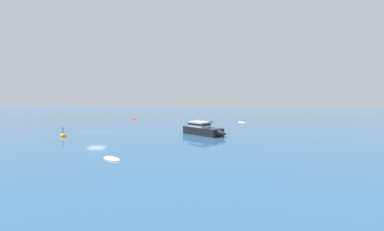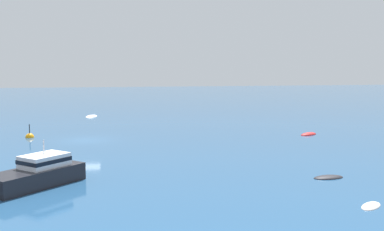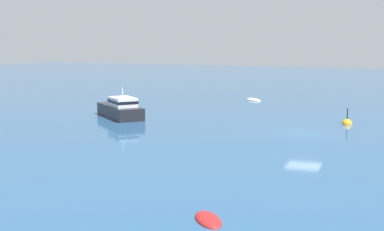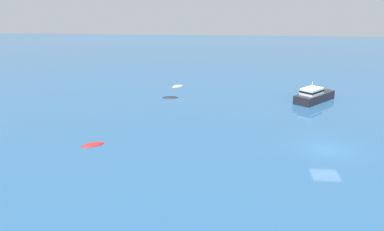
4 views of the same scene
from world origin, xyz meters
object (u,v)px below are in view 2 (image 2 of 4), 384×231
at_px(skiff_1, 309,135).
at_px(channel_buoy, 30,137).
at_px(dinghy_1, 328,178).
at_px(rib, 371,206).
at_px(skiff, 91,117).
at_px(powerboat, 33,175).

distance_m(skiff_1, channel_buoy, 27.00).
relative_size(dinghy_1, rib, 1.17).
distance_m(dinghy_1, rib, 6.17).
distance_m(skiff, rib, 44.59).
bearing_deg(rib, dinghy_1, -138.07).
bearing_deg(powerboat, rib, 111.87).
bearing_deg(skiff, skiff_1, 62.57).
distance_m(skiff, dinghy_1, 39.06).
bearing_deg(skiff_1, powerboat, 0.88).
height_order(powerboat, rib, powerboat).
xyz_separation_m(skiff, dinghy_1, (16.80, -35.27, 0.00)).
distance_m(powerboat, rib, 19.09).
bearing_deg(powerboat, skiff_1, 167.46).
distance_m(skiff, skiff_1, 28.51).
bearing_deg(skiff, dinghy_1, 37.44).
height_order(skiff, rib, skiff).
bearing_deg(channel_buoy, rib, -49.93).
relative_size(skiff_1, channel_buoy, 1.38).
bearing_deg(skiff_1, rib, 41.90).
xyz_separation_m(skiff_1, dinghy_1, (-5.23, -17.17, 0.00)).
height_order(skiff, powerboat, powerboat).
xyz_separation_m(powerboat, rib, (17.93, -6.51, -0.75)).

